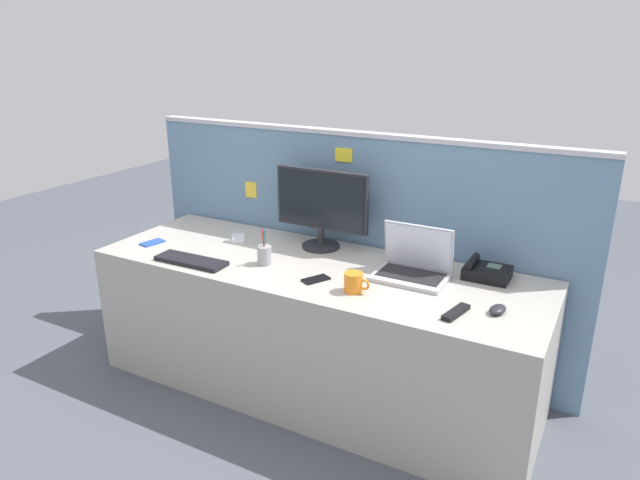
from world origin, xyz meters
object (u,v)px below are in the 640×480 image
(laptop, at_px, (414,264))
(tv_remote, at_px, (456,312))
(desktop_monitor, at_px, (322,205))
(pen_cup, at_px, (264,255))
(cell_phone_white_slab, at_px, (238,238))
(cell_phone_blue_case, at_px, (152,243))
(keyboard_main, at_px, (191,261))
(computer_mouse_right_hand, at_px, (498,309))
(cell_phone_black_slab, at_px, (316,279))
(desk_phone, at_px, (486,272))
(coffee_mug, at_px, (354,282))

(laptop, bearing_deg, tv_remote, -45.37)
(desktop_monitor, xyz_separation_m, laptop, (0.58, -0.15, -0.18))
(desktop_monitor, xyz_separation_m, pen_cup, (-0.13, -0.36, -0.19))
(cell_phone_white_slab, relative_size, tv_remote, 0.88)
(laptop, height_order, cell_phone_blue_case, laptop)
(cell_phone_white_slab, bearing_deg, cell_phone_blue_case, -177.19)
(desktop_monitor, xyz_separation_m, keyboard_main, (-0.47, -0.52, -0.23))
(computer_mouse_right_hand, xyz_separation_m, pen_cup, (-1.15, -0.01, 0.03))
(pen_cup, relative_size, cell_phone_black_slab, 1.43)
(desktop_monitor, height_order, desk_phone, desktop_monitor)
(laptop, xyz_separation_m, cell_phone_black_slab, (-0.39, -0.26, -0.06))
(laptop, bearing_deg, pen_cup, -163.71)
(tv_remote, distance_m, coffee_mug, 0.47)
(pen_cup, relative_size, tv_remote, 1.09)
(cell_phone_blue_case, bearing_deg, cell_phone_black_slab, 10.78)
(laptop, height_order, cell_phone_black_slab, laptop)
(desktop_monitor, relative_size, desk_phone, 2.55)
(laptop, xyz_separation_m, keyboard_main, (-1.05, -0.37, -0.05))
(cell_phone_white_slab, distance_m, coffee_mug, 0.95)
(desk_phone, relative_size, tv_remote, 1.23)
(cell_phone_white_slab, bearing_deg, laptop, -37.29)
(laptop, bearing_deg, cell_phone_blue_case, -170.19)
(desk_phone, relative_size, cell_phone_blue_case, 1.67)
(laptop, xyz_separation_m, coffee_mug, (-0.17, -0.29, -0.02))
(tv_remote, bearing_deg, laptop, 147.29)
(keyboard_main, bearing_deg, laptop, 18.18)
(computer_mouse_right_hand, xyz_separation_m, cell_phone_black_slab, (-0.83, -0.06, -0.01))
(keyboard_main, relative_size, cell_phone_white_slab, 2.56)
(keyboard_main, relative_size, cell_phone_blue_case, 3.08)
(desk_phone, height_order, coffee_mug, desk_phone)
(keyboard_main, bearing_deg, desktop_monitor, 46.80)
(laptop, xyz_separation_m, desk_phone, (0.31, 0.15, -0.03))
(desktop_monitor, relative_size, pen_cup, 2.89)
(desktop_monitor, height_order, cell_phone_black_slab, desktop_monitor)
(pen_cup, xyz_separation_m, tv_remote, (1.00, -0.09, -0.04))
(coffee_mug, bearing_deg, desktop_monitor, 132.30)
(laptop, relative_size, desk_phone, 1.63)
(laptop, distance_m, cell_phone_blue_case, 1.45)
(laptop, xyz_separation_m, tv_remote, (0.29, -0.30, -0.05))
(laptop, relative_size, coffee_mug, 2.78)
(desktop_monitor, distance_m, keyboard_main, 0.74)
(computer_mouse_right_hand, xyz_separation_m, cell_phone_blue_case, (-1.87, -0.05, -0.01))
(pen_cup, bearing_deg, cell_phone_black_slab, -9.67)
(cell_phone_black_slab, bearing_deg, cell_phone_white_slab, -175.94)
(cell_phone_blue_case, bearing_deg, desk_phone, 24.41)
(computer_mouse_right_hand, distance_m, pen_cup, 1.15)
(keyboard_main, relative_size, tv_remote, 2.27)
(computer_mouse_right_hand, relative_size, pen_cup, 0.54)
(desktop_monitor, bearing_deg, laptop, -14.66)
(desk_phone, xyz_separation_m, cell_phone_white_slab, (-1.37, -0.10, -0.03))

